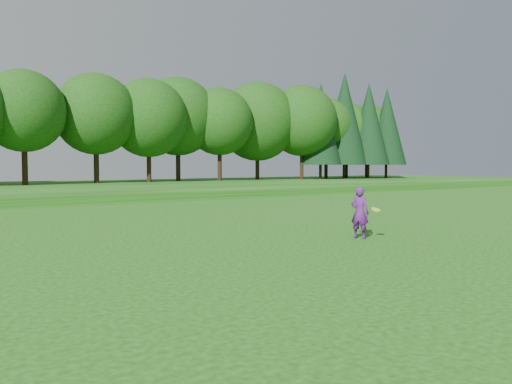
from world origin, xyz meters
TOP-DOWN VIEW (x-y plane):
  - ground at (0.00, 0.00)m, footprint 140.00×140.00m
  - berm at (0.00, 34.00)m, footprint 130.00×30.00m
  - walking_path at (0.00, 20.00)m, footprint 130.00×1.60m
  - woman at (3.80, 1.45)m, footprint 0.60×0.94m

SIDE VIEW (x-z plane):
  - ground at x=0.00m, z-range 0.00..0.00m
  - walking_path at x=0.00m, z-range 0.00..0.04m
  - berm at x=0.00m, z-range 0.00..0.60m
  - woman at x=3.80m, z-range 0.00..1.59m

